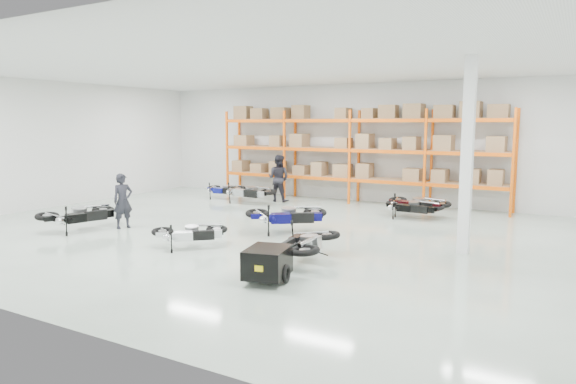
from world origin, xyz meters
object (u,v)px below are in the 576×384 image
Objects in this scene: moto_back_c at (412,203)px; person_left at (123,201)px; moto_back_a at (225,187)px; moto_back_b at (248,188)px; moto_touring_right at (307,237)px; moto_silver_left at (190,229)px; moto_black_far_left at (79,211)px; moto_blue_centre at (287,211)px; trailer at (268,262)px; moto_back_d at (416,200)px; person_back at (279,178)px.

moto_back_c is 1.03× the size of person_left.
moto_back_b is at bearing -111.94° from moto_back_a.
moto_back_c is (7.74, -0.59, 0.02)m from moto_back_a.
moto_back_b is (-5.79, 6.34, 0.01)m from moto_touring_right.
moto_silver_left is at bearing -149.12° from moto_back_b.
moto_touring_right is (7.11, 0.19, -0.01)m from moto_black_far_left.
moto_silver_left is 0.96× the size of moto_back_c.
trailer is at bearing 169.91° from moto_blue_centre.
moto_back_b reaches higher than moto_back_d.
moto_back_c is 8.78m from person_left.
person_left is at bearing 133.22° from moto_back_c.
moto_back_c is 0.41m from moto_back_d.
person_back reaches higher than moto_back_c.
moto_black_far_left is 1.01× the size of moto_back_b.
moto_back_d is at bearing -68.92° from moto_silver_left.
moto_blue_centre reaches higher than moto_back_b.
moto_back_a is (-7.23, 8.40, 0.10)m from trailer.
moto_touring_right is at bearing -159.65° from moto_black_far_left.
moto_touring_right is 6.64m from moto_back_d.
moto_back_b reaches higher than moto_touring_right.
moto_black_far_left reaches higher than moto_back_c.
moto_back_b is at bearing 48.52° from person_back.
moto_silver_left is at bearing -153.36° from moto_back_a.
trailer is at bearing -135.65° from moto_back_b.
moto_blue_centre is 4.58m from trailer.
person_left is at bearing -113.93° from moto_black_far_left.
moto_back_a is 1.51m from moto_back_b.
moto_back_b reaches higher than moto_back_c.
moto_touring_right is at bearing -177.84° from moto_blue_centre.
moto_back_d is (0.02, 0.41, 0.05)m from moto_back_c.
trailer is 0.89× the size of person_back.
moto_black_far_left is at bearing 156.96° from person_left.
moto_blue_centre reaches higher than moto_back_d.
moto_blue_centre is 1.25× the size of moto_silver_left.
moto_silver_left is at bearing 160.28° from moto_back_d.
person_back reaches higher than moto_back_b.
moto_back_d is at bearing -66.38° from moto_blue_centre.
person_left is at bearing 75.66° from person_back.
moto_back_b reaches higher than trailer.
moto_back_a is 2.29m from person_back.
moto_blue_centre is at bearing 119.54° from person_back.
moto_touring_right is 1.15× the size of person_left.
moto_back_a is at bearing 9.30° from person_back.
moto_blue_centre reaches higher than moto_back_a.
moto_black_far_left is 1.04× the size of person_back.
moto_back_d reaches higher than trailer.
moto_touring_right is 8.88m from person_back.
moto_back_c is at bearing -70.28° from moto_silver_left.
trailer is 0.89× the size of moto_back_d.
person_left is at bearing 147.55° from trailer.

